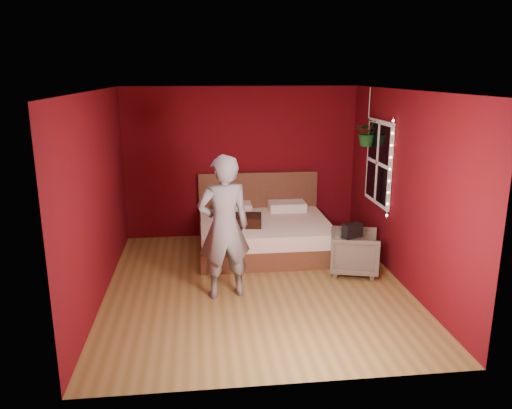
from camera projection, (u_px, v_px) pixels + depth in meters
name	position (u px, v px, depth m)	size (l,w,h in m)	color
floor	(256.00, 285.00, 6.81)	(4.50, 4.50, 0.00)	olive
room_walls	(256.00, 164.00, 6.38)	(4.04, 4.54, 2.62)	#59090B
window	(378.00, 163.00, 7.51)	(0.05, 0.97, 1.27)	white
fairy_lights	(390.00, 169.00, 7.00)	(0.04, 0.04, 1.45)	silver
bed	(264.00, 232.00, 8.13)	(2.08, 1.76, 1.14)	brown
person	(224.00, 227.00, 6.27)	(0.68, 0.44, 1.86)	slate
armchair	(354.00, 252.00, 7.18)	(0.66, 0.68, 0.62)	#686252
handbag	(352.00, 230.00, 6.85)	(0.27, 0.13, 0.19)	black
throw_pillow	(247.00, 220.00, 7.73)	(0.43, 0.43, 0.15)	black
hanging_plant	(368.00, 132.00, 7.69)	(0.44, 0.39, 0.89)	silver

